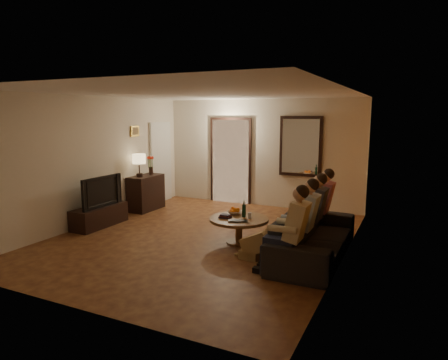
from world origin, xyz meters
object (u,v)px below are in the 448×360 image
at_px(tv_stand, 99,216).
at_px(sofa, 314,236).
at_px(dresser, 146,193).
at_px(wine_bottle, 244,208).
at_px(laptop, 238,222).
at_px(person_a, 292,235).
at_px(bowl, 235,212).
at_px(coffee_table, 239,230).
at_px(dog, 255,243).
at_px(tv, 98,191).
at_px(person_c, 313,215).
at_px(person_d, 321,208).
at_px(person_b, 303,224).
at_px(table_lamp, 139,165).

bearing_deg(tv_stand, sofa, 1.32).
relative_size(dresser, wine_bottle, 2.96).
bearing_deg(dresser, laptop, -27.64).
xyz_separation_m(person_a, bowl, (-1.42, 1.25, -0.12)).
bearing_deg(coffee_table, person_a, -39.67).
bearing_deg(tv_stand, dog, -7.08).
bearing_deg(tv, person_c, -84.59).
relative_size(dresser, dog, 1.64).
xyz_separation_m(tv, person_c, (4.21, 0.40, -0.12)).
bearing_deg(tv_stand, coffee_table, 4.45).
xyz_separation_m(dresser, tv, (0.00, -1.56, 0.31)).
xyz_separation_m(person_d, wine_bottle, (-1.19, -0.67, 0.01)).
relative_size(person_c, wine_bottle, 3.87).
bearing_deg(bowl, person_b, -24.59).
relative_size(table_lamp, sofa, 0.23).
height_order(bowl, wine_bottle, wine_bottle).
height_order(tv_stand, dog, dog).
bearing_deg(table_lamp, wine_bottle, -18.46).
bearing_deg(dresser, person_a, -29.24).
relative_size(table_lamp, person_c, 0.45).
bearing_deg(tv, tv_stand, 0.00).
bearing_deg(laptop, person_a, -55.29).
height_order(person_c, coffee_table, person_c).
bearing_deg(dresser, tv, -90.00).
relative_size(person_c, person_d, 1.00).
bearing_deg(sofa, person_d, 5.90).
bearing_deg(person_c, dog, -128.97).
bearing_deg(dresser, bowl, -21.66).
bearing_deg(tv, table_lamp, 0.00).
distance_m(person_d, bowl, 1.53).
height_order(tv, wine_bottle, tv).
bearing_deg(coffee_table, person_d, 31.70).
bearing_deg(person_b, tv_stand, 177.28).
height_order(person_d, coffee_table, person_d).
relative_size(person_d, wine_bottle, 3.87).
xyz_separation_m(dog, bowl, (-0.75, 0.89, 0.20)).
bearing_deg(sofa, tv_stand, 90.88).
distance_m(sofa, person_b, 0.41).
height_order(tv_stand, person_b, person_b).
xyz_separation_m(tv, person_b, (4.21, -0.20, -0.12)).
height_order(tv, person_d, person_d).
xyz_separation_m(table_lamp, person_a, (4.21, -2.14, -0.49)).
distance_m(person_b, person_c, 0.60).
bearing_deg(bowl, sofa, -12.99).
xyz_separation_m(table_lamp, tv, (0.00, -1.34, -0.37)).
bearing_deg(laptop, person_b, -29.54).
relative_size(dresser, sofa, 0.39).
height_order(dresser, person_b, person_b).
xyz_separation_m(table_lamp, coffee_table, (2.97, -1.11, -0.86)).
relative_size(person_b, person_c, 1.00).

